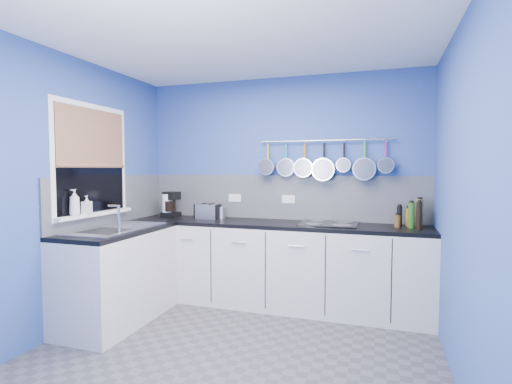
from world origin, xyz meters
The scene contains 42 objects.
floor centered at (0.00, 0.00, -0.01)m, with size 3.20×3.00×0.02m, color #47474C.
ceiling centered at (0.00, 0.00, 2.51)m, with size 3.20×3.00×0.02m, color white.
wall_back centered at (0.00, 1.51, 1.25)m, with size 3.20×0.02×2.50m, color #314C95.
wall_front centered at (0.00, -1.51, 1.25)m, with size 3.20×0.02×2.50m, color #314C95.
wall_left centered at (-1.61, 0.00, 1.25)m, with size 0.02×3.00×2.50m, color #314C95.
wall_right centered at (1.61, 0.00, 1.25)m, with size 0.02×3.00×2.50m, color #314C95.
backsplash_back centered at (0.00, 1.49, 1.15)m, with size 3.20×0.02×0.50m, color slate.
backsplash_left centered at (-1.59, 0.60, 1.15)m, with size 0.02×1.80×0.50m, color slate.
cabinet_run_back centered at (0.00, 1.20, 0.43)m, with size 3.20×0.60×0.86m, color silver.
worktop_back centered at (0.00, 1.20, 0.88)m, with size 3.20×0.60×0.04m, color black.
cabinet_run_left centered at (-1.30, 0.30, 0.43)m, with size 0.60×1.20×0.86m, color silver.
worktop_left centered at (-1.30, 0.30, 0.88)m, with size 0.60×1.20×0.04m, color black.
window_frame centered at (-1.58, 0.30, 1.55)m, with size 0.01×1.00×1.10m, color white.
window_glass centered at (-1.57, 0.30, 1.55)m, with size 0.01×0.90×1.00m, color black.
bamboo_blind centered at (-1.56, 0.30, 1.77)m, with size 0.01×0.90×0.55m, color #90644A.
window_sill centered at (-1.55, 0.30, 1.04)m, with size 0.10×0.98×0.03m, color white.
sink_unit centered at (-1.30, 0.30, 0.90)m, with size 0.50×0.95×0.01m, color silver.
mixer_tap centered at (-1.14, 0.12, 1.03)m, with size 0.12×0.08×0.26m, color silver, non-canonical shape.
socket_left centered at (-0.55, 1.48, 1.13)m, with size 0.15×0.01×0.09m, color white.
socket_right centered at (0.10, 1.48, 1.13)m, with size 0.15×0.01×0.09m, color white.
pot_rail centered at (0.50, 1.45, 1.78)m, with size 0.02×0.02×1.45m, color silver.
soap_bottle_a centered at (-1.53, 0.01, 1.17)m, with size 0.09×0.09×0.24m, color white.
soap_bottle_b centered at (-1.53, 0.16, 1.14)m, with size 0.08×0.08×0.17m, color white.
paper_towel centered at (-1.34, 1.27, 1.04)m, with size 0.12×0.12×0.27m, color white.
coffee_maker centered at (-1.30, 1.28, 1.05)m, with size 0.17×0.19×0.30m, color black, non-canonical shape.
toaster centered at (-0.80, 1.25, 0.98)m, with size 0.26×0.15×0.17m, color silver.
canister centered at (-0.65, 1.31, 0.97)m, with size 0.09×0.09×0.13m, color silver.
hob centered at (0.59, 1.25, 0.91)m, with size 0.59×0.51×0.01m, color black.
pan_0 centered at (-0.13, 1.44, 1.59)m, with size 0.19×0.11×0.38m, color silver, non-canonical shape.
pan_1 centered at (0.08, 1.44, 1.58)m, with size 0.20×0.06×0.39m, color silver, non-canonical shape.
pan_2 centered at (0.29, 1.44, 1.58)m, with size 0.21×0.12×0.40m, color silver, non-canonical shape.
pan_3 centered at (0.50, 1.44, 1.56)m, with size 0.25×0.11×0.44m, color silver, non-canonical shape.
pan_4 centered at (0.71, 1.44, 1.61)m, with size 0.15×0.11×0.34m, color silver, non-canonical shape.
pan_5 centered at (0.92, 1.44, 1.57)m, with size 0.24×0.11×0.43m, color silver, non-canonical shape.
pan_6 centered at (1.14, 1.44, 1.60)m, with size 0.16×0.12×0.35m, color silver, non-canonical shape.
condiment_0 centered at (1.46, 1.33, 1.04)m, with size 0.07×0.07×0.28m, color #3F721E.
condiment_1 centered at (1.36, 1.33, 0.99)m, with size 0.06×0.06×0.18m, color #8C5914.
condiment_2 centered at (1.27, 1.33, 1.00)m, with size 0.05×0.05×0.20m, color black.
condiment_3 centered at (1.45, 1.22, 1.04)m, with size 0.06×0.06×0.28m, color olive.
condiment_4 centered at (1.38, 1.22, 1.02)m, with size 0.06×0.06×0.25m, color #265919.
condiment_5 centered at (1.25, 1.23, 0.96)m, with size 0.06×0.06×0.12m, color brown.
condiment_6 centered at (1.44, 1.12, 1.03)m, with size 0.05×0.05×0.26m, color black.
Camera 1 is at (1.10, -2.77, 1.47)m, focal length 27.12 mm.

